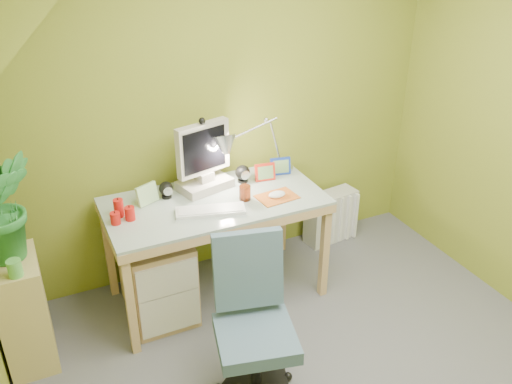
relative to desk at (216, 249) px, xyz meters
name	(u,v)px	position (x,y,z in m)	size (l,w,h in m)	color
wall_back	(219,110)	(0.21, 0.42, 0.82)	(3.20, 0.01, 2.40)	olive
slope_ceiling	(106,110)	(-0.79, -1.18, 1.47)	(1.10, 3.20, 1.10)	white
desk	(216,249)	(0.00, 0.00, 0.00)	(1.41, 0.70, 0.75)	tan
monitor	(203,149)	(0.00, 0.18, 0.66)	(0.42, 0.24, 0.57)	#B7AFA5
speaker_left	(166,190)	(-0.27, 0.16, 0.43)	(0.09, 0.09, 0.11)	black
speaker_right	(243,174)	(0.27, 0.16, 0.44)	(0.10, 0.10, 0.12)	black
keyboard	(211,211)	(-0.08, -0.14, 0.39)	(0.43, 0.14, 0.02)	silver
mousepad	(277,197)	(0.38, -0.14, 0.38)	(0.26, 0.18, 0.01)	#C8601F
mouse	(277,195)	(0.38, -0.14, 0.40)	(0.12, 0.07, 0.04)	white
amber_tumbler	(245,193)	(0.18, -0.08, 0.43)	(0.08, 0.08, 0.10)	#943615
candle_cluster	(120,211)	(-0.60, 0.01, 0.43)	(0.15, 0.13, 0.11)	red
photo_frame_red	(265,172)	(0.42, 0.12, 0.44)	(0.14, 0.02, 0.12)	red
photo_frame_blue	(280,166)	(0.56, 0.16, 0.44)	(0.14, 0.02, 0.12)	#16329B
photo_frame_green	(147,194)	(-0.40, 0.14, 0.44)	(0.15, 0.02, 0.13)	#B5E29B
desk_lamp	(265,133)	(0.45, 0.18, 0.70)	(0.60, 0.26, 0.64)	silver
side_ledge	(24,312)	(-1.24, -0.11, -0.03)	(0.26, 0.40, 0.70)	tan
potted_plant	(4,207)	(-1.21, -0.06, 0.64)	(0.34, 0.28, 0.63)	#277731
green_cup	(15,268)	(-1.22, -0.26, 0.38)	(0.08, 0.08, 0.10)	#55A946
task_chair	(256,337)	(-0.14, -0.93, 0.04)	(0.47, 0.47, 0.84)	#425B6C
radiator	(331,216)	(1.09, 0.28, -0.17)	(0.42, 0.17, 0.42)	silver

